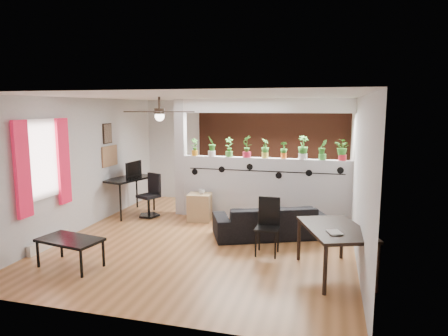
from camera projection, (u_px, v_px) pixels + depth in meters
room_shell at (208, 169)px, 7.26m from camera, size 6.30×7.10×2.90m
partition_wall at (265, 189)px, 8.58m from camera, size 3.60×0.18×1.35m
ceiling_header at (266, 106)px, 8.32m from camera, size 3.60×0.18×0.30m
pier_column at (181, 157)px, 8.98m from camera, size 0.22×0.20×2.60m
brick_panel at (274, 153)px, 9.89m from camera, size 3.90×0.05×2.60m
vine_decal at (264, 171)px, 8.43m from camera, size 3.31×0.01×0.30m
window_assembly at (43, 162)px, 6.74m from camera, size 0.09×1.30×1.55m
baseboard_heater at (49, 242)px, 6.95m from camera, size 0.08×1.00×0.18m
corkboard at (110, 156)px, 8.82m from camera, size 0.03×0.60×0.45m
framed_art at (107, 134)px, 8.69m from camera, size 0.03×0.34×0.44m
ceiling_fan at (160, 113)px, 7.03m from camera, size 1.19×1.19×0.43m
potted_plant_0 at (195, 146)px, 8.85m from camera, size 0.25×0.24×0.39m
potted_plant_1 at (212, 146)px, 8.75m from camera, size 0.24×0.27×0.45m
potted_plant_2 at (229, 146)px, 8.65m from camera, size 0.26×0.22×0.43m
potted_plant_3 at (247, 146)px, 8.54m from camera, size 0.30×0.32×0.48m
potted_plant_4 at (265, 148)px, 8.45m from camera, size 0.19×0.22×0.40m
potted_plant_5 at (284, 149)px, 8.35m from camera, size 0.20×0.18×0.36m
potted_plant_6 at (303, 147)px, 8.24m from camera, size 0.33×0.31×0.49m
potted_plant_7 at (323, 149)px, 8.15m from camera, size 0.27×0.25×0.42m
potted_plant_8 at (343, 149)px, 8.04m from camera, size 0.29×0.29×0.44m
sofa at (270, 221)px, 7.51m from camera, size 2.13×1.49×0.58m
cube_shelf at (200, 207)px, 8.57m from camera, size 0.53×0.48×0.59m
cup at (202, 192)px, 8.50m from camera, size 0.15×0.15×0.10m
computer_desk at (129, 181)px, 9.02m from camera, size 0.89×1.28×0.84m
monitor at (132, 172)px, 9.14m from camera, size 0.35×0.09×0.19m
office_chair at (151, 198)px, 8.86m from camera, size 0.52×0.53×0.95m
dining_table at (335, 233)px, 5.73m from camera, size 1.19×1.49×0.71m
book at (328, 233)px, 5.46m from camera, size 0.25×0.28×0.02m
folding_chair at (268, 221)px, 6.62m from camera, size 0.38×0.38×0.94m
coffee_table at (70, 242)px, 6.05m from camera, size 1.04×0.70×0.45m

